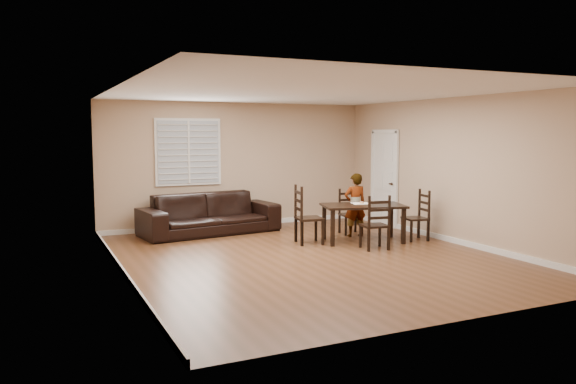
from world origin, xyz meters
The scene contains 11 objects.
ground centered at (0.00, 0.00, 0.00)m, with size 7.00×7.00×0.00m, color brown.
room centered at (0.04, 0.18, 1.81)m, with size 6.04×7.04×2.72m.
dining_table centered at (1.52, 0.79, 0.62)m, with size 1.68×1.22×0.71m.
chair_near centered at (1.76, 1.71, 0.41)m, with size 0.46×0.44×0.91m.
chair_far centered at (1.32, 0.01, 0.44)m, with size 0.49×0.47×0.97m.
chair_left centered at (0.39, 1.09, 0.49)m, with size 0.54×0.56×1.09m.
chair_right centered at (2.63, 0.49, 0.44)m, with size 0.48×0.50×0.97m.
child centered at (1.67, 1.31, 0.63)m, with size 0.46×0.30×1.26m, color gray.
napkin centered at (1.57, 0.95, 0.71)m, with size 0.32×0.32×0.00m, color white.
donut centered at (1.58, 0.94, 0.73)m, with size 0.09×0.09×0.03m.
sofa centered at (-0.85, 2.84, 0.41)m, with size 2.79×1.09×0.81m, color black.
Camera 1 is at (-4.17, -8.09, 2.04)m, focal length 35.00 mm.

